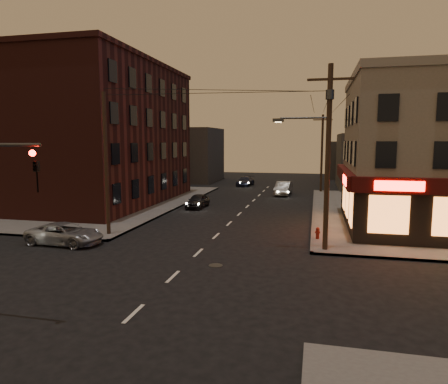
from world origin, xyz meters
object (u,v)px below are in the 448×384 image
(sedan_mid, at_px, (283,188))
(sedan_far, at_px, (245,181))
(sedan_near, at_px, (198,201))
(fire_hydrant, at_px, (318,232))
(suv_cross, at_px, (65,234))

(sedan_mid, height_order, sedan_far, sedan_mid)
(sedan_near, relative_size, fire_hydrant, 5.07)
(sedan_near, bearing_deg, suv_cross, -103.58)
(suv_cross, bearing_deg, fire_hydrant, -71.28)
(suv_cross, bearing_deg, sedan_far, -5.67)
(suv_cross, relative_size, sedan_far, 1.07)
(sedan_far, bearing_deg, sedan_mid, -48.97)
(sedan_near, bearing_deg, sedan_far, 88.23)
(sedan_near, relative_size, sedan_mid, 0.80)
(suv_cross, height_order, sedan_near, suv_cross)
(suv_cross, bearing_deg, sedan_mid, -20.64)
(suv_cross, relative_size, sedan_near, 1.24)
(sedan_mid, height_order, fire_hydrant, sedan_mid)
(sedan_mid, distance_m, fire_hydrant, 21.06)
(sedan_mid, bearing_deg, suv_cross, -110.03)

